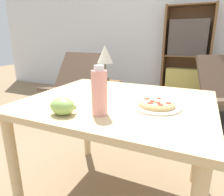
{
  "coord_description": "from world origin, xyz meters",
  "views": [
    {
      "loc": [
        0.55,
        -1.19,
        1.09
      ],
      "look_at": [
        0.14,
        -0.28,
        0.79
      ],
      "focal_mm": 32.0,
      "sensor_mm": 36.0,
      "label": 1
    }
  ],
  "objects": [
    {
      "name": "dining_table",
      "position": [
        0.11,
        -0.11,
        0.64
      ],
      "size": [
        1.1,
        0.93,
        0.73
      ],
      "color": "#D1B27F",
      "rests_on": "ground_plane"
    },
    {
      "name": "side_table",
      "position": [
        -0.61,
        1.18,
        0.27
      ],
      "size": [
        0.34,
        0.34,
        0.53
      ],
      "color": "brown",
      "rests_on": "ground_plane"
    },
    {
      "name": "pizza_on_plate",
      "position": [
        0.35,
        -0.16,
        0.75
      ],
      "size": [
        0.26,
        0.26,
        0.04
      ],
      "color": "white",
      "rests_on": "dining_table"
    },
    {
      "name": "table_lamp",
      "position": [
        -0.61,
        1.18,
        0.87
      ],
      "size": [
        0.21,
        0.21,
        0.48
      ],
      "color": "#665B51",
      "rests_on": "side_table"
    },
    {
      "name": "bookshelf",
      "position": [
        0.29,
        2.45,
        0.74
      ],
      "size": [
        0.77,
        0.29,
        1.62
      ],
      "color": "brown",
      "rests_on": "ground_plane"
    },
    {
      "name": "wall_back",
      "position": [
        0.0,
        2.62,
        1.3
      ],
      "size": [
        8.0,
        0.05,
        2.6
      ],
      "color": "silver",
      "rests_on": "ground_plane"
    },
    {
      "name": "ground_plane",
      "position": [
        0.0,
        0.0,
        0.0
      ],
      "size": [
        14.0,
        14.0,
        0.0
      ],
      "primitive_type": "plane",
      "color": "#897051"
    },
    {
      "name": "grape_bunch",
      "position": [
        -0.04,
        -0.45,
        0.78
      ],
      "size": [
        0.13,
        0.1,
        0.09
      ],
      "color": "#93BC5B",
      "rests_on": "dining_table"
    },
    {
      "name": "lounge_chair_near",
      "position": [
        -1.21,
        1.23,
        0.29
      ],
      "size": [
        0.65,
        0.77,
        0.88
      ],
      "rotation": [
        0.0,
        0.0,
        -0.01
      ],
      "color": "black",
      "rests_on": "ground_plane"
    },
    {
      "name": "drink_bottle",
      "position": [
        0.12,
        -0.38,
        0.85
      ],
      "size": [
        0.08,
        0.08,
        0.24
      ],
      "color": "pink",
      "rests_on": "dining_table"
    }
  ]
}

